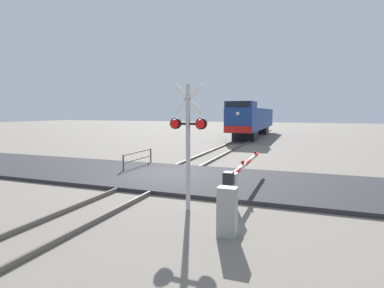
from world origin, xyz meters
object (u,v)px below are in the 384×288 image
(crossing_gate, at_px, (236,180))
(utility_cabinet, at_px, (227,212))
(guard_railing, at_px, (138,157))
(locomotive, at_px, (253,120))
(crossing_signal, at_px, (188,133))

(crossing_gate, xyz_separation_m, utility_cabinet, (0.38, -2.82, -0.19))
(guard_railing, bearing_deg, crossing_gate, -34.64)
(locomotive, height_order, crossing_gate, locomotive)
(crossing_signal, bearing_deg, crossing_gate, 44.91)
(locomotive, bearing_deg, crossing_signal, -84.72)
(crossing_signal, relative_size, utility_cabinet, 3.17)
(guard_railing, bearing_deg, locomotive, 84.15)
(locomotive, distance_m, guard_railing, 23.58)
(crossing_gate, relative_size, guard_railing, 2.04)
(locomotive, relative_size, crossing_gate, 3.14)
(locomotive, distance_m, crossing_gate, 28.10)
(crossing_gate, height_order, guard_railing, crossing_gate)
(locomotive, xyz_separation_m, guard_railing, (-2.40, -23.41, -1.50))
(locomotive, distance_m, utility_cabinet, 30.95)
(crossing_gate, relative_size, utility_cabinet, 4.86)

